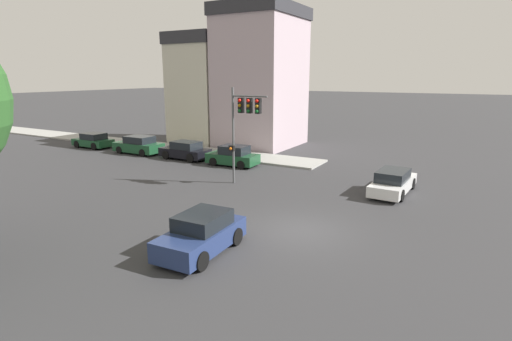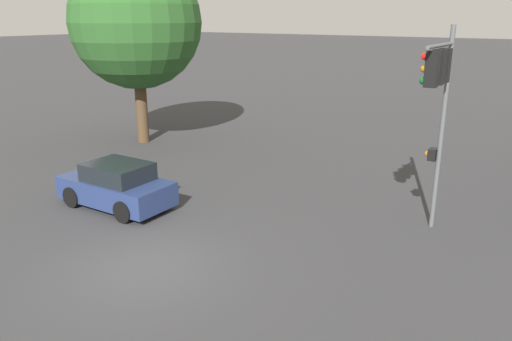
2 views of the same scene
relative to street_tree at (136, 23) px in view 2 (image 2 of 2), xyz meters
name	(u,v)px [view 2 (image 2 of 2)]	position (x,y,z in m)	size (l,w,h in m)	color
ground_plane	(146,267)	(10.03, -9.24, -5.83)	(300.00, 300.00, 0.00)	#333335
street_tree	(136,23)	(0.00, 0.00, 0.00)	(6.29, 6.29, 9.00)	#4C3823
traffic_signal	(438,89)	(15.23, -3.26, -1.56)	(0.60, 2.50, 5.93)	#515456
crossing_car_1	(117,186)	(6.11, -6.83, -5.10)	(3.99, 2.02, 1.54)	navy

